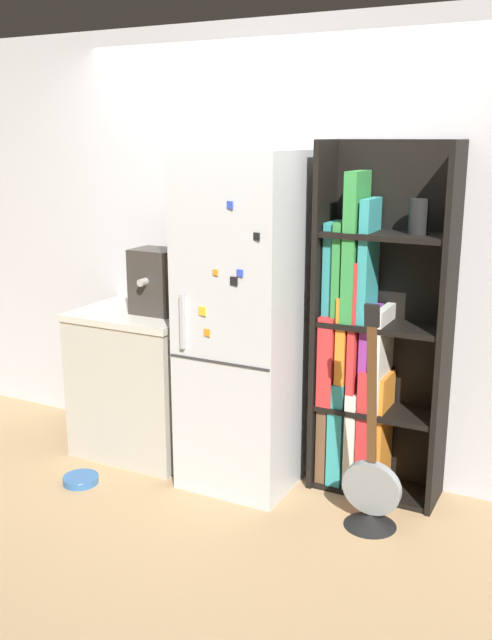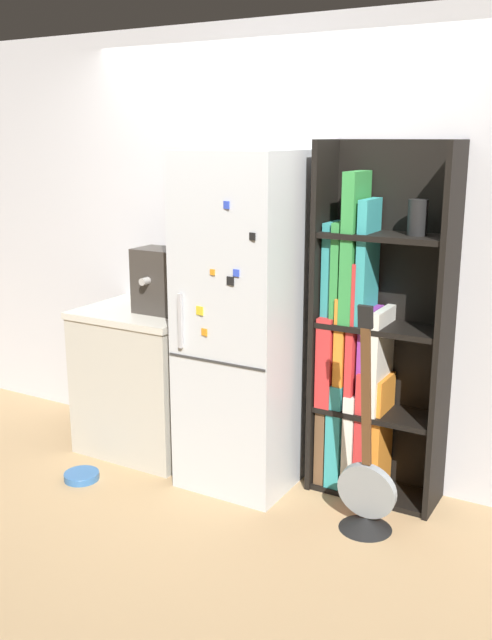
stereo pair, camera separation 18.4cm
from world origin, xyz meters
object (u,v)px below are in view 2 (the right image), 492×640
object	(u,v)px
pet_bowl	(82,475)
guitar	(366,498)
bookshelf	(367,350)
refrigerator	(247,322)
espresso_machine	(159,280)

from	to	relation	value
pet_bowl	guitar	bearing A→B (deg)	10.64
bookshelf	guitar	bearing A→B (deg)	-66.73
guitar	refrigerator	bearing A→B (deg)	164.96
espresso_machine	pet_bowl	size ratio (longest dim) A/B	1.89
refrigerator	pet_bowl	world-z (taller)	refrigerator
refrigerator	espresso_machine	distance (m)	0.65
espresso_machine	pet_bowl	world-z (taller)	espresso_machine
bookshelf	pet_bowl	bearing A→B (deg)	-153.67
refrigerator	espresso_machine	bearing A→B (deg)	177.04
espresso_machine	pet_bowl	bearing A→B (deg)	-108.52
refrigerator	pet_bowl	distance (m)	1.34
bookshelf	pet_bowl	distance (m)	1.82
refrigerator	guitar	world-z (taller)	refrigerator
bookshelf	refrigerator	bearing A→B (deg)	-163.26
refrigerator	guitar	distance (m)	1.15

